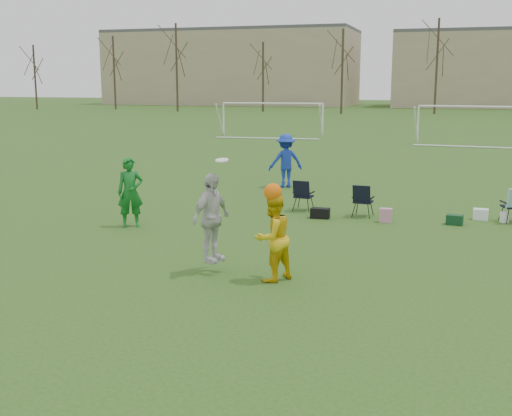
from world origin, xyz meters
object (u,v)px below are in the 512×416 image
at_px(fielder_blue, 286,161).
at_px(center_contest, 244,227).
at_px(goal_left, 272,110).
at_px(goal_mid, 478,114).
at_px(fielder_green_near, 130,192).

distance_m(fielder_blue, center_contest, 11.47).
bearing_deg(fielder_blue, goal_left, -103.45).
relative_size(goal_left, goal_mid, 1.00).
xyz_separation_m(fielder_blue, center_contest, (2.09, -11.28, 0.04)).
relative_size(fielder_green_near, center_contest, 0.80).
relative_size(center_contest, goal_left, 0.33).
bearing_deg(goal_mid, fielder_green_near, -105.44).
bearing_deg(fielder_blue, center_contest, 69.83).
height_order(fielder_blue, goal_left, goal_left).
bearing_deg(center_contest, goal_left, 104.96).
distance_m(center_contest, goal_mid, 31.31).
height_order(fielder_green_near, fielder_blue, fielder_blue).
xyz_separation_m(goal_left, goal_mid, (14.00, -2.00, 0.00)).
height_order(center_contest, goal_mid, goal_mid).
relative_size(fielder_green_near, goal_mid, 0.26).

